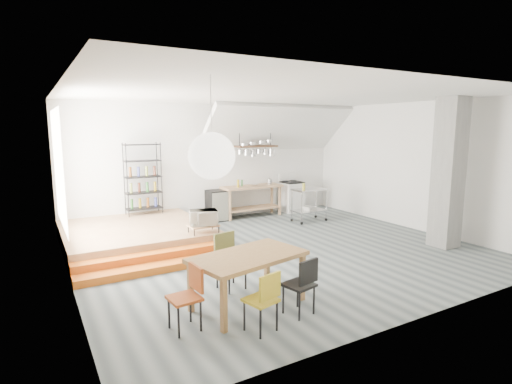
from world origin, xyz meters
TOP-DOWN VIEW (x-y plane):
  - floor at (0.00, 0.00)m, footprint 8.00×8.00m
  - wall_back at (0.00, 3.50)m, footprint 8.00×0.04m
  - wall_left at (-4.00, 0.00)m, footprint 0.04×7.00m
  - wall_right at (4.00, 0.00)m, footprint 0.04×7.00m
  - ceiling at (0.00, 0.00)m, footprint 8.00×7.00m
  - slope_ceiling at (1.80, 2.90)m, footprint 4.40×1.44m
  - window_pane at (-3.98, 1.50)m, footprint 0.02×2.50m
  - platform at (-2.50, 2.00)m, footprint 3.00×3.00m
  - step_lower at (-2.50, 0.05)m, footprint 3.00×0.35m
  - step_upper at (-2.50, 0.40)m, footprint 3.00×0.35m
  - concrete_column at (3.30, -1.50)m, footprint 0.50×0.50m
  - kitchen_counter at (1.10, 3.15)m, footprint 1.80×0.60m
  - stove at (2.50, 3.16)m, footprint 0.60×0.60m
  - pot_rack at (1.13, 2.92)m, footprint 1.20×0.50m
  - wire_shelving at (-2.00, 3.20)m, footprint 0.88×0.38m
  - microwave_shelf at (-1.40, 0.75)m, footprint 0.60×0.40m
  - paper_lantern at (-2.43, -2.12)m, footprint 0.60×0.60m
  - dining_table at (-1.84, -2.00)m, footprint 1.77×1.22m
  - chair_mustard at (-2.04, -2.77)m, footprint 0.44×0.44m
  - chair_black at (-1.35, -2.63)m, footprint 0.45×0.45m
  - chair_olive at (-1.79, -1.24)m, footprint 0.47×0.47m
  - chair_red at (-2.82, -2.20)m, footprint 0.41×0.41m
  - rolling_cart at (2.18, 1.84)m, footprint 0.94×0.55m
  - mini_fridge at (0.00, 3.20)m, footprint 0.50×0.50m
  - microwave at (-1.40, 0.75)m, footprint 0.64×0.52m
  - bowl at (1.16, 3.10)m, footprint 0.24×0.24m

SIDE VIEW (x-z plane):
  - floor at x=0.00m, z-range 0.00..0.00m
  - step_lower at x=-2.50m, z-range 0.00..0.13m
  - step_upper at x=-2.50m, z-range 0.00..0.27m
  - platform at x=-2.50m, z-range 0.00..0.40m
  - mini_fridge at x=0.00m, z-range 0.00..0.85m
  - chair_mustard at x=-2.04m, z-range 0.08..0.88m
  - stove at x=2.50m, z-range -0.11..1.07m
  - chair_black at x=-1.35m, z-range 0.08..0.90m
  - chair_red at x=-2.82m, z-range 0.08..0.91m
  - chair_olive at x=-1.79m, z-range 0.09..0.98m
  - microwave_shelf at x=-1.40m, z-range 0.46..0.63m
  - rolling_cart at x=2.18m, z-range 0.13..1.05m
  - kitchen_counter at x=1.10m, z-range 0.17..1.08m
  - dining_table at x=-1.84m, z-range 0.30..1.07m
  - microwave at x=-1.40m, z-range 0.56..0.88m
  - bowl at x=1.16m, z-range 0.91..0.96m
  - wire_shelving at x=-2.00m, z-range 0.43..2.23m
  - wall_back at x=0.00m, z-range 0.00..3.20m
  - wall_left at x=-4.00m, z-range 0.00..3.20m
  - wall_right at x=4.00m, z-range 0.00..3.20m
  - concrete_column at x=3.30m, z-range 0.00..3.20m
  - window_pane at x=-3.98m, z-range 0.70..2.90m
  - pot_rack at x=1.13m, z-range 1.26..2.69m
  - paper_lantern at x=-2.43m, z-range 1.90..2.50m
  - slope_ceiling at x=1.80m, z-range 1.89..3.21m
  - ceiling at x=0.00m, z-range 3.19..3.21m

